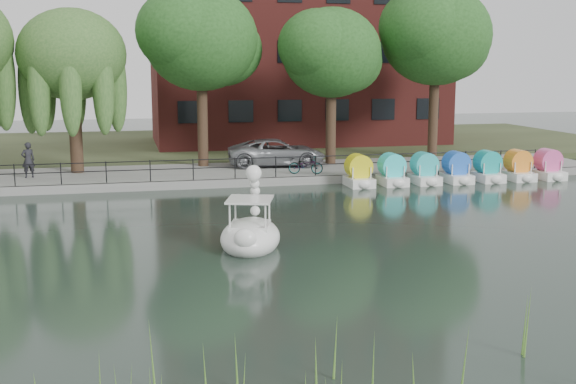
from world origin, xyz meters
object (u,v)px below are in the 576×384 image
object	(u,v)px
minivan	(277,150)
swan_boat	(251,231)
bicycle	(306,164)
pedestrian	(28,157)

from	to	relation	value
minivan	swan_boat	distance (m)	16.15
bicycle	pedestrian	xyz separation A→B (m)	(-13.34, 1.80, 0.49)
minivan	pedestrian	xyz separation A→B (m)	(-12.53, -1.38, 0.15)
minivan	bicycle	size ratio (longest dim) A/B	3.50
swan_boat	bicycle	bearing A→B (deg)	85.20
minivan	bicycle	bearing A→B (deg)	-160.29
minivan	bicycle	xyz separation A→B (m)	(0.81, -3.17, -0.34)
minivan	swan_boat	size ratio (longest dim) A/B	1.76
bicycle	swan_boat	size ratio (longest dim) A/B	0.50
pedestrian	swan_boat	size ratio (longest dim) A/B	0.58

